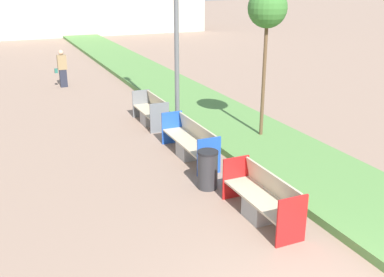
{
  "coord_description": "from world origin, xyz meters",
  "views": [
    {
      "loc": [
        -3.53,
        -3.39,
        4.51
      ],
      "look_at": [
        0.9,
        6.65,
        0.6
      ],
      "focal_mm": 42.0,
      "sensor_mm": 36.0,
      "label": 1
    }
  ],
  "objects_px": {
    "sapling_tree_near": "(267,10)",
    "litter_bin": "(208,170)",
    "bench_grey_frame": "(151,113)",
    "bench_blue_frame": "(190,144)",
    "bench_red_frame": "(262,201)",
    "pedestrian_walking": "(62,68)"
  },
  "relations": [
    {
      "from": "sapling_tree_near",
      "to": "litter_bin",
      "type": "bearing_deg",
      "value": -141.28
    },
    {
      "from": "bench_blue_frame",
      "to": "bench_grey_frame",
      "type": "relative_size",
      "value": 1.32
    },
    {
      "from": "pedestrian_walking",
      "to": "sapling_tree_near",
      "type": "bearing_deg",
      "value": -65.85
    },
    {
      "from": "sapling_tree_near",
      "to": "pedestrian_walking",
      "type": "xyz_separation_m",
      "value": [
        -4.24,
        9.46,
        -2.9
      ]
    },
    {
      "from": "sapling_tree_near",
      "to": "pedestrian_walking",
      "type": "relative_size",
      "value": 2.65
    },
    {
      "from": "bench_red_frame",
      "to": "pedestrian_walking",
      "type": "xyz_separation_m",
      "value": [
        -1.79,
        13.42,
        0.45
      ]
    },
    {
      "from": "sapling_tree_near",
      "to": "pedestrian_walking",
      "type": "distance_m",
      "value": 10.77
    },
    {
      "from": "litter_bin",
      "to": "sapling_tree_near",
      "type": "height_order",
      "value": "sapling_tree_near"
    },
    {
      "from": "litter_bin",
      "to": "bench_grey_frame",
      "type": "bearing_deg",
      "value": 85.64
    },
    {
      "from": "bench_blue_frame",
      "to": "sapling_tree_near",
      "type": "bearing_deg",
      "value": 9.14
    },
    {
      "from": "bench_blue_frame",
      "to": "sapling_tree_near",
      "type": "distance_m",
      "value": 4.16
    },
    {
      "from": "bench_red_frame",
      "to": "litter_bin",
      "type": "relative_size",
      "value": 2.31
    },
    {
      "from": "bench_blue_frame",
      "to": "pedestrian_walking",
      "type": "relative_size",
      "value": 1.53
    },
    {
      "from": "bench_red_frame",
      "to": "litter_bin",
      "type": "xyz_separation_m",
      "value": [
        -0.39,
        1.68,
        0.08
      ]
    },
    {
      "from": "bench_grey_frame",
      "to": "litter_bin",
      "type": "xyz_separation_m",
      "value": [
        -0.39,
        -5.07,
        0.09
      ]
    },
    {
      "from": "bench_grey_frame",
      "to": "sapling_tree_near",
      "type": "relative_size",
      "value": 0.44
    },
    {
      "from": "pedestrian_walking",
      "to": "bench_grey_frame",
      "type": "bearing_deg",
      "value": -74.97
    },
    {
      "from": "litter_bin",
      "to": "sapling_tree_near",
      "type": "distance_m",
      "value": 4.89
    },
    {
      "from": "bench_red_frame",
      "to": "litter_bin",
      "type": "distance_m",
      "value": 1.72
    },
    {
      "from": "pedestrian_walking",
      "to": "bench_red_frame",
      "type": "bearing_deg",
      "value": -82.39
    },
    {
      "from": "bench_grey_frame",
      "to": "bench_blue_frame",
      "type": "bearing_deg",
      "value": -89.87
    },
    {
      "from": "sapling_tree_near",
      "to": "bench_blue_frame",
      "type": "bearing_deg",
      "value": -170.86
    }
  ]
}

